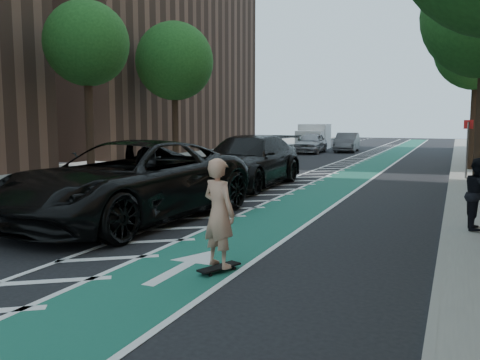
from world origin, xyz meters
The scene contains 22 objects.
ground centered at (0.00, 0.00, 0.00)m, with size 120.00×120.00×0.00m, color black.
bike_lane centered at (3.00, 10.00, 0.01)m, with size 2.00×90.00×0.01m, color #185441.
buffer_strip centered at (1.50, 10.00, 0.01)m, with size 1.40×90.00×0.01m, color silver.
sidewalk_left centered at (-9.50, 10.00, 0.07)m, with size 5.00×90.00×0.15m, color gray.
curb_right centered at (7.05, 10.00, 0.08)m, with size 0.12×90.00×0.16m, color gray.
curb_left centered at (-7.05, 10.00, 0.08)m, with size 0.12×90.00×0.16m, color gray.
building_left_far centered at (-17.50, 24.00, 9.00)m, with size 14.00×22.00×18.00m, color brown.
tree_l_c centered at (-7.90, 8.00, 5.77)m, with size 4.20×4.20×7.90m.
tree_r_d centered at (7.90, 16.00, 5.77)m, with size 4.20×4.20×7.90m.
tree_l_d centered at (-7.90, 16.00, 5.77)m, with size 4.20×4.20×7.90m.
sign_post centered at (7.60, 12.00, 1.35)m, with size 0.35×0.08×2.47m.
skateboard centered at (3.70, -2.74, 0.09)m, with size 0.51×0.82×0.11m.
skateboarder centered at (3.70, -2.74, 1.00)m, with size 0.65×0.43×1.79m, color tan.
suv_near centered at (-0.18, 0.29, 1.00)m, with size 3.30×7.17×1.99m, color black.
suv_far centered at (0.00, 7.50, 0.95)m, with size 2.66×6.54×1.90m, color black.
car_silver centered at (-2.69, 26.43, 0.75)m, with size 1.78×4.41×1.50m, color #98979C.
car_grey centered at (-0.56, 28.98, 0.73)m, with size 1.54×4.41×1.45m, color #57575C.
pedestrian centered at (7.70, 1.82, 0.93)m, with size 0.75×0.59×1.55m, color black.
box_truck centered at (-3.83, 31.36, 0.96)m, with size 2.63×5.15×2.07m.
barrel_a centered at (-2.20, 3.00, 0.44)m, with size 0.69×0.69×0.94m.
barrel_b centered at (-1.80, 9.60, 0.47)m, with size 0.73×0.73×1.00m.
barrel_c centered at (-4.00, 18.96, 0.40)m, with size 0.63×0.63×0.86m.
Camera 1 is at (7.21, -10.08, 2.52)m, focal length 38.00 mm.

